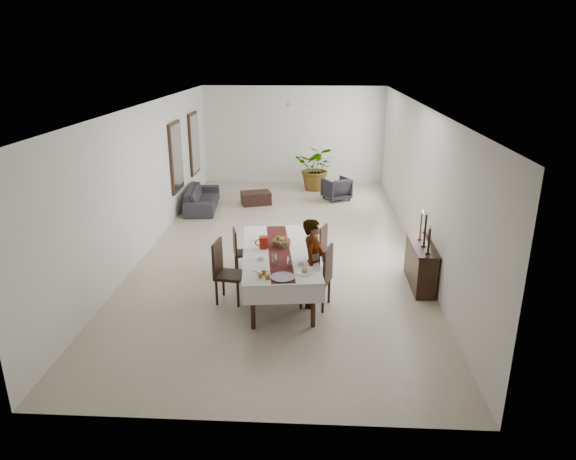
{
  "coord_description": "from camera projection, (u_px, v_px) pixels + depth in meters",
  "views": [
    {
      "loc": [
        0.74,
        -11.1,
        4.3
      ],
      "look_at": [
        0.24,
        -1.9,
        1.05
      ],
      "focal_mm": 32.0,
      "sensor_mm": 36.0,
      "label": 1
    }
  ],
  "objects": [
    {
      "name": "sofa",
      "position": [
        202.0,
        198.0,
        14.61
      ],
      "size": [
        1.01,
        2.15,
        0.61
      ],
      "primitive_type": "imported",
      "rotation": [
        0.0,
        0.0,
        1.67
      ],
      "color": "#2C2A30",
      "rests_on": "floor"
    },
    {
      "name": "candlestick_far_candle",
      "position": [
        423.0,
        212.0,
        9.67
      ],
      "size": [
        0.03,
        0.03,
        0.07
      ],
      "primitive_type": "cylinder",
      "color": "silver",
      "rests_on": "candlestick_far_shaft"
    },
    {
      "name": "chair_right_near_leg_br",
      "position": [
        308.0,
        287.0,
        9.27
      ],
      "size": [
        0.06,
        0.06,
        0.48
      ],
      "primitive_type": "cylinder",
      "rotation": [
        0.0,
        0.0,
        -0.29
      ],
      "color": "black",
      "rests_on": "floor"
    },
    {
      "name": "table_leg_br",
      "position": [
        300.0,
        248.0,
        10.68
      ],
      "size": [
        0.09,
        0.09,
        0.78
      ],
      "primitive_type": "cylinder",
      "rotation": [
        0.0,
        0.0,
        0.12
      ],
      "color": "black",
      "rests_on": "floor"
    },
    {
      "name": "armchair",
      "position": [
        336.0,
        189.0,
        15.46
      ],
      "size": [
        0.98,
        0.99,
        0.67
      ],
      "primitive_type": "imported",
      "rotation": [
        0.0,
        0.0,
        3.65
      ],
      "color": "#2B282D",
      "rests_on": "floor"
    },
    {
      "name": "plate_near_right",
      "position": [
        304.0,
        273.0,
        8.39
      ],
      "size": [
        0.27,
        0.27,
        0.02
      ],
      "primitive_type": "cylinder",
      "color": "white",
      "rests_on": "tablecloth_top"
    },
    {
      "name": "chair_left_far_leg_bl",
      "position": [
        251.0,
        259.0,
        10.64
      ],
      "size": [
        0.05,
        0.05,
        0.38
      ],
      "primitive_type": "cylinder",
      "rotation": [
        0.0,
        0.0,
        0.28
      ],
      "color": "black",
      "rests_on": "floor"
    },
    {
      "name": "fan_hub",
      "position": [
        289.0,
        105.0,
        13.78
      ],
      "size": [
        0.16,
        0.16,
        0.08
      ],
      "primitive_type": "cylinder",
      "color": "beige",
      "rests_on": "fan_rod"
    },
    {
      "name": "potted_plant",
      "position": [
        317.0,
        168.0,
        16.44
      ],
      "size": [
        1.51,
        1.38,
        1.44
      ],
      "primitive_type": "imported",
      "rotation": [
        0.0,
        0.0,
        -0.22
      ],
      "color": "#275D25",
      "rests_on": "floor"
    },
    {
      "name": "wall_front",
      "position": [
        246.0,
        305.0,
        5.73
      ],
      "size": [
        6.0,
        0.02,
        3.2
      ],
      "primitive_type": "cube",
      "color": "silver",
      "rests_on": "floor"
    },
    {
      "name": "chair_left_far_seat",
      "position": [
        244.0,
        253.0,
        10.39
      ],
      "size": [
        0.48,
        0.48,
        0.04
      ],
      "primitive_type": "cube",
      "rotation": [
        0.0,
        0.0,
        -1.29
      ],
      "color": "black",
      "rests_on": "chair_left_far_leg_fl"
    },
    {
      "name": "teacup_left",
      "position": [
        261.0,
        258.0,
        8.91
      ],
      "size": [
        0.1,
        0.1,
        0.07
      ],
      "primitive_type": "cylinder",
      "color": "silver",
      "rests_on": "saucer_left"
    },
    {
      "name": "candlestick_near_shaft",
      "position": [
        429.0,
        241.0,
        9.09
      ],
      "size": [
        0.05,
        0.05,
        0.45
      ],
      "primitive_type": "cylinder",
      "color": "black",
      "rests_on": "candlestick_near_base"
    },
    {
      "name": "ceiling",
      "position": [
        281.0,
        104.0,
        10.85
      ],
      "size": [
        6.0,
        12.0,
        0.02
      ],
      "primitive_type": "cube",
      "color": "white",
      "rests_on": "wall_back"
    },
    {
      "name": "mirror_glass_far",
      "position": [
        195.0,
        144.0,
        15.58
      ],
      "size": [
        0.01,
        0.9,
        1.7
      ],
      "primitive_type": "cube",
      "color": "silver",
      "rests_on": "mirror_frame_far"
    },
    {
      "name": "wine_glass_far",
      "position": [
        282.0,
        245.0,
        9.33
      ],
      "size": [
        0.08,
        0.08,
        0.19
      ],
      "primitive_type": "cylinder",
      "color": "silver",
      "rests_on": "tablecloth_top"
    },
    {
      "name": "chair_right_far_back",
      "position": [
        323.0,
        238.0,
        10.3
      ],
      "size": [
        0.17,
        0.4,
        0.53
      ],
      "primitive_type": "cube",
      "rotation": [
        0.0,
        0.0,
        1.23
      ],
      "color": "black",
      "rests_on": "chair_right_far_seat"
    },
    {
      "name": "plate_far_left",
      "position": [
        259.0,
        239.0,
        9.85
      ],
      "size": [
        0.27,
        0.27,
        0.02
      ],
      "primitive_type": "cylinder",
      "color": "white",
      "rests_on": "tablecloth_top"
    },
    {
      "name": "saucer_right",
      "position": [
        301.0,
        265.0,
        8.7
      ],
      "size": [
        0.17,
        0.17,
        0.01
      ],
      "primitive_type": "cylinder",
      "color": "white",
      "rests_on": "tablecloth_top"
    },
    {
      "name": "floor",
      "position": [
        282.0,
        245.0,
        11.92
      ],
      "size": [
        6.0,
        12.0,
        0.0
      ],
      "primitive_type": "cube",
      "color": "#C2B59A",
      "rests_on": "ground"
    },
    {
      "name": "candlestick_mid_candle",
      "position": [
        427.0,
        213.0,
        9.3
      ],
      "size": [
        0.03,
        0.03,
        0.07
      ],
      "primitive_type": "cylinder",
      "color": "beige",
      "rests_on": "candlestick_mid_shaft"
    },
    {
      "name": "table_runner",
      "position": [
        279.0,
        251.0,
        9.3
      ],
      "size": [
        0.71,
        2.8,
        0.0
      ],
      "primitive_type": "cube",
      "rotation": [
        0.0,
        0.0,
        0.12
      ],
      "color": "#591C19",
      "rests_on": "tablecloth_top"
    },
    {
      "name": "coffee_table",
      "position": [
        256.0,
        198.0,
        15.04
      ],
      "size": [
        0.96,
        0.78,
        0.37
      ],
      "primitive_type": "cube",
      "rotation": [
        0.0,
        0.0,
        0.32
      ],
      "color": "black",
      "rests_on": "floor"
    },
    {
      "name": "fan_blade_s",
      "position": [
        288.0,
        106.0,
        13.45
      ],
      "size": [
        0.1,
        0.55,
        0.01
      ],
      "primitive_type": "cube",
      "color": "silver",
      "rests_on": "fan_hub"
    },
    {
      "name": "chair_left_near_leg_bl",
      "position": [
        244.0,
        285.0,
        9.36
      ],
      "size": [
        0.05,
        0.05,
        0.48
      ],
      "primitive_type": "cylinder",
      "rotation": [
        0.0,
        0.0,
        -0.13
      ],
      "color": "black",
      "rests_on": "floor"
    },
    {
      "name": "table_leg_fl",
      "position": [
        253.0,
        307.0,
        8.24
      ],
      "size": [
        0.09,
        0.09,
        0.78
      ],
      "primitive_type": "cylinder",
      "rotation": [
        0.0,
        0.0,
        0.12
      ],
      "color": "black",
      "rests_on": "floor"
    },
    {
      "name": "chair_right_near_leg_fr",
      "position": [
        329.0,
        291.0,
        9.14
      ],
      "size": [
        0.06,
        0.06,
        0.48
      ],
      "primitive_type": "cylinder",
      "rotation": [
        0.0,
        0.0,
        -0.29
      ],
      "color": "black",
      "rests_on": "floor"
    },
    {
      "name": "wine_glass_near",
      "position": [
        289.0,
        261.0,
        8.6
      ],
      "size": [
        0.08,
        0.08,
        0.19
      ],
      "primitive_type": "cylinder",
      "color": "silver",
      "rests_on": "tablecloth_top"
    },
    {
      "name": "serving_tray",
      "position": [
        283.0,
        277.0,
        8.21
      ],
      "size": [
        0.4,
        0.4,
        0.02
      ],
      "primitive_type": "cylinder",
      "color": "#3D3C41",
      "rests_on": "tablecloth_top"
    },
    {
      "name": "chair_right_near_back",
      "position": [
        328.0,
        264.0,
        8.76
      ],
      "size": [
        0.18,
        0.47,
        0.61
      ],
      "primitive_type": "cube",
      "rotation": [
        0.0,
        0.0,
        1.28
      ],
      "color": "black",
      "rests_on": "chair_right_near_seat"
    },
    {
      "name": "mirror_glass_near",
      "position": [
        177.0,
        157.0,
        13.61
      ],
      "size": [
        0.01,
        0.9,
        1.7
      ],
      "primitive_type": "cube",
      "color": "silver",
      "rests_on": "mirror_frame_near"
    },
    {
      "name": "tablecloth_top",
      "position": [
        279.0,
        251.0,
        9.31
      ],
      "size": [
        1.64,
        3.0,
        0.01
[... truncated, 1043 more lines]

